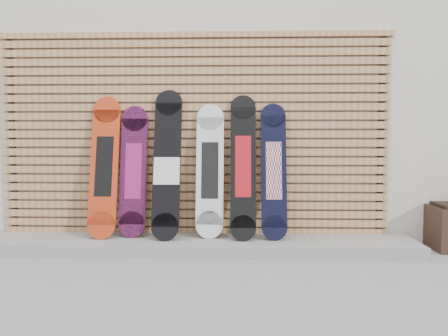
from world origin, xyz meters
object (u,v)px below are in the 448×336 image
(snowboard_1, at_px, (133,171))
(snowboard_5, at_px, (274,171))
(snowboard_3, at_px, (210,170))
(snowboard_2, at_px, (167,165))
(snowboard_0, at_px, (104,166))
(snowboard_4, at_px, (243,166))

(snowboard_1, xyz_separation_m, snowboard_5, (1.48, -0.04, 0.01))
(snowboard_3, distance_m, snowboard_5, 0.67)
(snowboard_2, xyz_separation_m, snowboard_3, (0.44, 0.06, -0.06))
(snowboard_0, bearing_deg, snowboard_3, 1.77)
(snowboard_4, bearing_deg, snowboard_2, -179.19)
(snowboard_3, bearing_deg, snowboard_0, -178.23)
(snowboard_0, height_order, snowboard_5, snowboard_0)
(snowboard_0, bearing_deg, snowboard_4, -0.71)
(snowboard_5, bearing_deg, snowboard_4, -176.72)
(snowboard_1, bearing_deg, snowboard_3, -0.54)
(snowboard_1, bearing_deg, snowboard_4, -2.96)
(snowboard_0, distance_m, snowboard_1, 0.31)
(snowboard_3, bearing_deg, snowboard_5, -2.92)
(snowboard_2, distance_m, snowboard_4, 0.79)
(snowboard_1, relative_size, snowboard_2, 0.89)
(snowboard_3, distance_m, snowboard_4, 0.36)
(snowboard_2, height_order, snowboard_4, snowboard_2)
(snowboard_2, bearing_deg, snowboard_5, 1.52)
(snowboard_1, bearing_deg, snowboard_0, -171.98)
(snowboard_2, relative_size, snowboard_5, 1.10)
(snowboard_0, xyz_separation_m, snowboard_4, (1.46, -0.02, 0.00))
(snowboard_2, relative_size, snowboard_4, 1.04)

